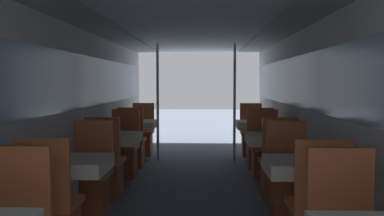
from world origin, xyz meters
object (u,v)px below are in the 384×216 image
chair_right_far_2 (265,157)px  chair_left_far_1 (90,187)px  chair_right_near_2 (277,174)px  chair_left_far_2 (124,156)px  dining_table_left_2 (116,142)px  chair_left_near_2 (106,172)px  chair_left_near_3 (132,149)px  chair_right_far_1 (289,188)px  chair_right_far_3 (251,140)px  support_pole_right_3 (235,103)px  dining_table_right_2 (271,142)px  dining_table_left_3 (138,127)px  dining_table_right_1 (301,171)px  dining_table_right_3 (255,127)px  chair_right_near_3 (259,149)px  chair_left_far_3 (142,139)px  support_pole_left_3 (158,102)px  dining_table_left_1 (73,170)px

chair_right_far_2 → chair_left_far_1: bearing=41.5°
chair_right_near_2 → chair_left_far_2: bearing=151.6°
dining_table_left_2 → chair_left_near_2: chair_left_near_2 is taller
chair_left_near_3 → chair_right_far_1: same height
chair_left_near_2 → chair_left_near_3: size_ratio=1.00×
chair_right_far_3 → support_pole_right_3: bearing=57.2°
chair_left_near_2 → chair_right_far_1: 2.19m
dining_table_right_2 → chair_right_near_2: chair_right_near_2 is taller
dining_table_left_3 → dining_table_right_1: (2.07, -3.66, 0.00)m
chair_right_near_2 → dining_table_right_3: size_ratio=1.40×
chair_right_near_3 → chair_right_far_3: same height
chair_left_far_1 → dining_table_left_3: 3.12m
chair_left_far_3 → support_pole_right_3: bearing=161.9°
chair_left_near_2 → dining_table_right_3: bearing=49.1°
chair_left_far_3 → support_pole_left_3: (0.36, -0.56, 0.73)m
dining_table_right_2 → chair_right_near_2: size_ratio=0.72×
dining_table_right_1 → chair_right_near_3: bearing=90.0°
support_pole_right_3 → chair_right_near_3: bearing=-57.2°
chair_left_near_2 → chair_left_far_3: same height
chair_left_near_2 → chair_right_far_3: bearing=55.0°
chair_left_far_1 → dining_table_left_3: (-0.00, 3.10, 0.30)m
support_pole_right_3 → chair_right_far_2: bearing=-74.2°
support_pole_right_3 → dining_table_left_1: bearing=-115.0°
dining_table_right_1 → chair_right_far_3: bearing=90.0°
dining_table_right_2 → chair_right_near_3: bearing=90.0°
dining_table_left_1 → chair_left_near_3: 3.12m
chair_right_near_3 → chair_right_far_2: bearing=-90.0°
chair_left_far_3 → dining_table_right_1: chair_left_far_3 is taller
chair_left_far_3 → dining_table_right_2: size_ratio=1.40×
dining_table_left_3 → dining_table_right_1: same height
chair_left_far_1 → dining_table_right_3: bearing=-123.7°
dining_table_right_1 → chair_right_near_3: (-0.00, 3.10, -0.30)m
dining_table_left_2 → dining_table_right_2: same height
chair_left_far_1 → chair_right_near_2: bearing=-161.0°
chair_right_far_2 → chair_right_far_3: 1.83m
dining_table_left_2 → chair_left_far_3: chair_left_far_3 is taller
dining_table_right_1 → support_pole_left_3: bearing=115.0°
chair_left_near_2 → chair_right_far_1: (2.07, -0.71, 0.00)m
dining_table_right_1 → chair_right_far_3: 4.23m
chair_right_near_3 → chair_left_far_3: bearing=151.6°
chair_left_far_2 → dining_table_right_1: bearing=130.9°
chair_left_far_2 → dining_table_right_3: bearing=-148.4°
dining_table_left_2 → support_pole_right_3: size_ratio=0.34×
dining_table_right_3 → chair_right_near_2: bearing=-90.0°
dining_table_right_3 → chair_right_near_3: bearing=-90.0°
chair_right_far_3 → chair_right_far_1: bearing=90.0°
chair_left_far_1 → chair_right_far_1: bearing=-180.0°
chair_left_near_2 → dining_table_left_2: bearing=90.0°
chair_right_far_2 → dining_table_right_3: chair_right_far_2 is taller
chair_left_far_1 → chair_right_far_2: 2.76m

